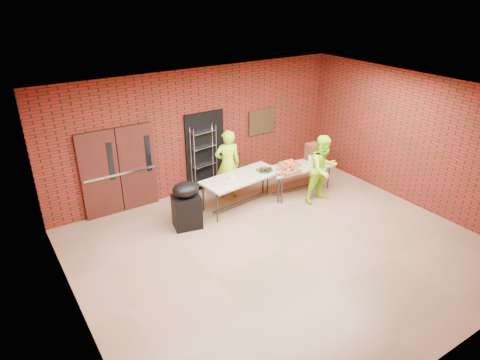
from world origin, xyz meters
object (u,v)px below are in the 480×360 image
Objects in this scene: coffee_dispenser at (313,152)px; volunteer_man at (323,169)px; wire_rack at (204,159)px; table_left at (242,179)px; volunteer_woman at (228,164)px; covered_grill at (187,205)px; table_right at (299,168)px.

coffee_dispenser is 0.26× the size of volunteer_man.
table_left is (0.33, -1.27, -0.14)m from wire_rack.
wire_rack is 1.00× the size of volunteer_woman.
table_left is at bearing 105.46° from volunteer_woman.
covered_grill is 0.62× the size of volunteer_woman.
covered_grill is (-1.22, -1.40, -0.34)m from wire_rack.
volunteer_woman reaches higher than table_left.
volunteer_woman reaches higher than covered_grill.
volunteer_woman is at bearing 141.61° from volunteer_man.
wire_rack reaches higher than volunteer_man.
table_right is at bearing -43.11° from wire_rack.
coffee_dispenser is (0.57, 0.14, 0.29)m from table_right.
table_left is 2.29m from coffee_dispenser.
wire_rack is 1.04× the size of volunteer_man.
coffee_dispenser is (2.61, -1.25, 0.06)m from wire_rack.
volunteer_man is at bearing 0.77° from covered_grill.
coffee_dispenser is 0.41× the size of covered_grill.
covered_grill is at bearing 168.83° from volunteer_man.
wire_rack reaches higher than covered_grill.
table_right is (1.71, -0.12, -0.08)m from table_left.
covered_grill is (-1.55, -0.12, -0.20)m from table_left.
table_left is 1.88× the size of covered_grill.
covered_grill is at bearing -139.96° from wire_rack.
table_left is 1.71m from table_right.
coffee_dispenser is at bearing 14.40° from covered_grill.
volunteer_man is (1.87, -0.82, 0.11)m from table_left.
volunteer_woman is at bearing 161.05° from table_right.
table_right is at bearing -166.15° from coffee_dispenser.
table_right is 0.66m from coffee_dispenser.
volunteer_man is (1.86, -1.49, -0.03)m from volunteer_woman.
volunteer_woman is (-2.27, 0.65, -0.06)m from coffee_dispenser.
wire_rack is 3.99× the size of coffee_dispenser.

